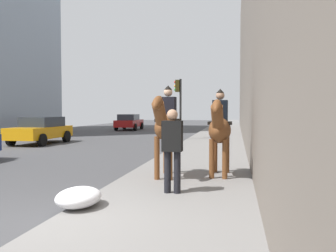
% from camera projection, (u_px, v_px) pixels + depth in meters
% --- Properties ---
extents(sidewalk_slab, '(120.00, 3.23, 0.12)m').
position_uv_depth(sidewalk_slab, '(149.00, 231.00, 5.15)').
color(sidewalk_slab, slate).
rests_on(sidewalk_slab, ground).
extents(mounted_horse_near, '(2.15, 0.63, 2.31)m').
position_uv_depth(mounted_horse_near, '(167.00, 126.00, 8.99)').
color(mounted_horse_near, brown).
rests_on(mounted_horse_near, sidewalk_slab).
extents(mounted_horse_far, '(2.15, 0.61, 2.23)m').
position_uv_depth(mounted_horse_far, '(220.00, 128.00, 9.14)').
color(mounted_horse_far, brown).
rests_on(mounted_horse_far, sidewalk_slab).
extents(pedestrian_greeting, '(0.26, 0.40, 1.70)m').
position_uv_depth(pedestrian_greeting, '(172.00, 145.00, 7.25)').
color(pedestrian_greeting, black).
rests_on(pedestrian_greeting, sidewalk_slab).
extents(car_mid_lane, '(4.51, 2.09, 1.44)m').
position_uv_depth(car_mid_lane, '(129.00, 122.00, 32.78)').
color(car_mid_lane, maroon).
rests_on(car_mid_lane, ground).
extents(car_far_lane, '(4.04, 2.06, 1.44)m').
position_uv_depth(car_far_lane, '(41.00, 130.00, 19.27)').
color(car_far_lane, orange).
rests_on(car_far_lane, ground).
extents(traffic_light_near_curb, '(0.20, 0.44, 3.61)m').
position_uv_depth(traffic_light_near_curb, '(179.00, 99.00, 20.85)').
color(traffic_light_near_curb, black).
rests_on(traffic_light_near_curb, ground).
extents(snow_pile_near, '(0.98, 0.75, 0.34)m').
position_uv_depth(snow_pile_near, '(79.00, 197.00, 6.24)').
color(snow_pile_near, white).
rests_on(snow_pile_near, sidewalk_slab).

